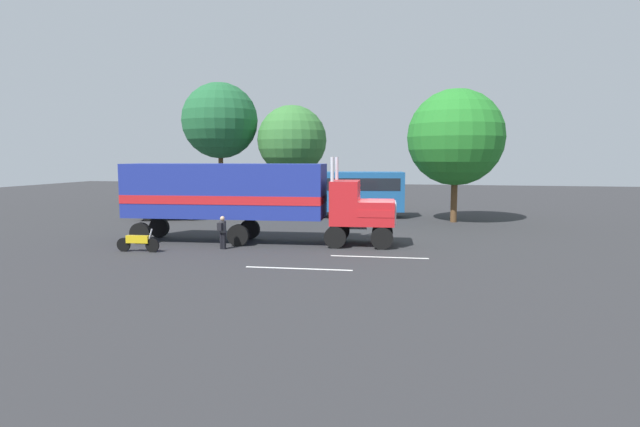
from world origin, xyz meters
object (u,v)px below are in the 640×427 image
(motorcycle, at_px, (138,242))
(tree_right, at_px, (292,140))
(parked_bus, at_px, (330,190))
(parked_car, at_px, (170,208))
(semi_truck, at_px, (246,195))
(person_bystander, at_px, (222,231))
(tree_center, at_px, (456,137))
(tree_left, at_px, (220,121))

(motorcycle, height_order, tree_right, tree_right)
(parked_bus, height_order, parked_car, parked_bus)
(semi_truck, bearing_deg, parked_bus, 80.11)
(parked_bus, bearing_deg, semi_truck, -99.89)
(person_bystander, height_order, parked_bus, parked_bus)
(semi_truck, distance_m, tree_right, 20.78)
(person_bystander, distance_m, parked_bus, 14.77)
(semi_truck, height_order, person_bystander, semi_truck)
(parked_bus, height_order, tree_center, tree_center)
(parked_bus, bearing_deg, motorcycle, -111.39)
(motorcycle, xyz_separation_m, tree_left, (-5.48, 23.24, 7.38))
(person_bystander, distance_m, tree_left, 24.58)
(semi_truck, bearing_deg, tree_center, 44.66)
(parked_car, bearing_deg, tree_left, 93.70)
(person_bystander, bearing_deg, parked_car, 128.72)
(semi_truck, xyz_separation_m, motorcycle, (-4.11, -3.63, -2.04))
(semi_truck, distance_m, parked_car, 12.31)
(motorcycle, height_order, tree_center, tree_center)
(parked_bus, xyz_separation_m, tree_left, (-11.75, 7.24, 5.80))
(motorcycle, bearing_deg, tree_left, 103.27)
(parked_car, xyz_separation_m, tree_right, (6.00, 11.91, 5.25))
(motorcycle, relative_size, tree_left, 0.19)
(tree_center, bearing_deg, parked_car, -172.39)
(person_bystander, bearing_deg, parked_bus, 79.79)
(parked_bus, distance_m, tree_right, 10.18)
(semi_truck, height_order, tree_left, tree_left)
(semi_truck, xyz_separation_m, tree_left, (-9.59, 19.61, 5.34))
(parked_car, distance_m, motorcycle, 12.91)
(parked_bus, height_order, tree_right, tree_right)
(person_bystander, xyz_separation_m, parked_car, (-8.41, 10.49, -0.09))
(semi_truck, relative_size, motorcycle, 6.78)
(person_bystander, distance_m, tree_center, 18.25)
(semi_truck, height_order, tree_center, tree_center)
(motorcycle, bearing_deg, parked_car, 111.61)
(tree_right, bearing_deg, person_bystander, -83.84)
(motorcycle, xyz_separation_m, tree_right, (1.24, 23.91, 5.57))
(semi_truck, relative_size, tree_left, 1.26)
(tree_left, bearing_deg, parked_bus, -31.63)
(motorcycle, distance_m, tree_left, 24.99)
(semi_truck, xyz_separation_m, tree_right, (-2.87, 20.28, 3.53))
(semi_truck, relative_size, tree_center, 1.57)
(parked_bus, distance_m, tree_center, 9.87)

